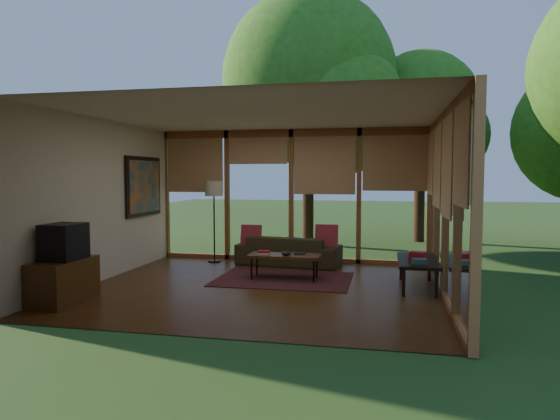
% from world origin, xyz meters
% --- Properties ---
extents(floor, '(5.50, 5.50, 0.00)m').
position_xyz_m(floor, '(0.00, 0.00, 0.00)').
color(floor, '#593317').
rests_on(floor, ground).
extents(ceiling, '(5.50, 5.50, 0.00)m').
position_xyz_m(ceiling, '(0.00, 0.00, 2.70)').
color(ceiling, white).
rests_on(ceiling, ground).
extents(wall_left, '(0.04, 5.00, 2.70)m').
position_xyz_m(wall_left, '(-2.75, 0.00, 1.35)').
color(wall_left, silver).
rests_on(wall_left, ground).
extents(wall_front, '(5.50, 0.04, 2.70)m').
position_xyz_m(wall_front, '(0.00, -2.50, 1.35)').
color(wall_front, silver).
rests_on(wall_front, ground).
extents(window_wall_back, '(5.50, 0.12, 2.70)m').
position_xyz_m(window_wall_back, '(0.00, 2.50, 1.35)').
color(window_wall_back, '#9B5B30').
rests_on(window_wall_back, ground).
extents(window_wall_right, '(0.12, 5.00, 2.70)m').
position_xyz_m(window_wall_right, '(2.75, 0.00, 1.35)').
color(window_wall_right, '#9B5B30').
rests_on(window_wall_right, ground).
extents(tree_nw, '(4.35, 4.35, 6.37)m').
position_xyz_m(tree_nw, '(-0.04, 5.08, 4.18)').
color(tree_nw, '#382114').
rests_on(tree_nw, ground).
extents(tree_ne, '(3.03, 3.03, 5.06)m').
position_xyz_m(tree_ne, '(2.78, 6.33, 3.52)').
color(tree_ne, '#382114').
rests_on(tree_ne, ground).
extents(rug, '(2.26, 1.60, 0.01)m').
position_xyz_m(rug, '(0.22, 0.66, 0.01)').
color(rug, maroon).
rests_on(rug, floor).
extents(sofa, '(2.08, 1.01, 0.58)m').
position_xyz_m(sofa, '(0.05, 2.00, 0.29)').
color(sofa, '#3A311D').
rests_on(sofa, floor).
extents(pillow_left, '(0.39, 0.21, 0.41)m').
position_xyz_m(pillow_left, '(-0.70, 1.95, 0.58)').
color(pillow_left, maroon).
rests_on(pillow_left, sofa).
extents(pillow_right, '(0.43, 0.23, 0.45)m').
position_xyz_m(pillow_right, '(0.80, 1.95, 0.59)').
color(pillow_right, maroon).
rests_on(pillow_right, sofa).
extents(ct_book_lower, '(0.23, 0.19, 0.03)m').
position_xyz_m(ct_book_lower, '(-0.12, 0.63, 0.44)').
color(ct_book_lower, beige).
rests_on(ct_book_lower, coffee_table).
extents(ct_book_upper, '(0.22, 0.17, 0.03)m').
position_xyz_m(ct_book_upper, '(-0.12, 0.63, 0.47)').
color(ct_book_upper, maroon).
rests_on(ct_book_upper, coffee_table).
extents(ct_book_side, '(0.20, 0.16, 0.03)m').
position_xyz_m(ct_book_side, '(0.48, 0.76, 0.44)').
color(ct_book_side, black).
rests_on(ct_book_side, coffee_table).
extents(ct_bowl, '(0.16, 0.16, 0.07)m').
position_xyz_m(ct_bowl, '(0.28, 0.58, 0.46)').
color(ct_bowl, black).
rests_on(ct_bowl, coffee_table).
extents(media_cabinet, '(0.50, 1.00, 0.60)m').
position_xyz_m(media_cabinet, '(-2.47, -1.47, 0.30)').
color(media_cabinet, '#553517').
rests_on(media_cabinet, floor).
extents(television, '(0.45, 0.55, 0.50)m').
position_xyz_m(television, '(-2.45, -1.47, 0.85)').
color(television, black).
rests_on(television, media_cabinet).
extents(console_book_a, '(0.22, 0.17, 0.08)m').
position_xyz_m(console_book_a, '(2.40, 0.06, 0.49)').
color(console_book_a, '#355D56').
rests_on(console_book_a, side_console).
extents(console_book_b, '(0.28, 0.24, 0.11)m').
position_xyz_m(console_book_b, '(2.40, 0.51, 0.51)').
color(console_book_b, maroon).
rests_on(console_book_b, side_console).
extents(console_book_c, '(0.25, 0.21, 0.06)m').
position_xyz_m(console_book_c, '(2.40, 0.91, 0.49)').
color(console_book_c, beige).
rests_on(console_book_c, side_console).
extents(floor_lamp, '(0.36, 0.36, 1.65)m').
position_xyz_m(floor_lamp, '(-1.51, 2.06, 1.41)').
color(floor_lamp, black).
rests_on(floor_lamp, floor).
extents(coffee_table, '(1.20, 0.50, 0.43)m').
position_xyz_m(coffee_table, '(0.23, 0.68, 0.39)').
color(coffee_table, '#553517').
rests_on(coffee_table, floor).
extents(side_console, '(0.60, 1.40, 0.46)m').
position_xyz_m(side_console, '(2.40, 0.46, 0.41)').
color(side_console, black).
rests_on(side_console, floor).
extents(wall_painting, '(0.06, 1.35, 1.15)m').
position_xyz_m(wall_painting, '(-2.71, 1.40, 1.55)').
color(wall_painting, black).
rests_on(wall_painting, wall_left).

